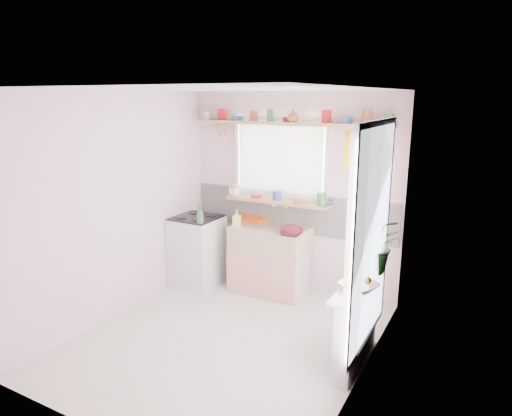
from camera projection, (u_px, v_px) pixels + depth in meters
The scene contains 19 objects.
room at pixel (320, 200), 4.82m from camera, with size 3.20×3.20×3.20m.
sink_unit at pixel (270, 259), 5.79m from camera, with size 0.95×0.65×1.11m.
cooker at pixel (197, 250), 6.02m from camera, with size 0.58×0.58×0.93m.
radiator_ledge at pixel (356, 324), 4.19m from camera, with size 0.22×0.95×0.78m.
windowsill at pixel (277, 201), 5.78m from camera, with size 1.40×0.22×0.04m, color tan.
pine_shelf at pixel (289, 123), 5.47m from camera, with size 2.52×0.24×0.04m, color tan.
shelf_crockery at pixel (289, 117), 5.45m from camera, with size 2.47×0.11×0.12m.
sill_crockery at pixel (277, 195), 5.76m from camera, with size 1.35×0.11×0.12m.
dish_tray at pixel (252, 218), 6.04m from camera, with size 0.42×0.32×0.04m, color #F15615.
colander at pixel (291, 230), 5.34m from camera, with size 0.28×0.28×0.13m, color #510D19.
jade_plant at pixel (375, 244), 4.36m from camera, with size 0.52×0.45×0.58m, color #275F26.
fruit_bowl at pixel (359, 287), 3.99m from camera, with size 0.32×0.32×0.08m, color white.
herb_pot at pixel (349, 275), 4.11m from camera, with size 0.10×0.07×0.19m, color #2C6B2A.
soap_bottle_sink at pixel (237, 219), 5.67m from camera, with size 0.10×0.10×0.21m, color #F7E96E.
sill_cup at pixel (234, 192), 5.99m from camera, with size 0.14×0.14×0.11m, color white.
sill_bowl at pixel (325, 202), 5.53m from camera, with size 0.20×0.20×0.06m, color #375DB3.
shelf_vase at pixel (293, 115), 5.36m from camera, with size 0.15×0.15×0.16m, color #A64F33.
cooker_bottle at pixel (200, 214), 5.59m from camera, with size 0.09×0.09×0.23m, color #3A7548.
fruit at pixel (360, 280), 3.97m from camera, with size 0.20×0.14×0.10m.
Camera 1 is at (2.32, -3.59, 2.44)m, focal length 32.00 mm.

